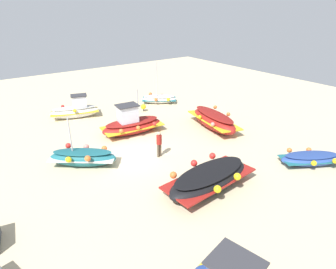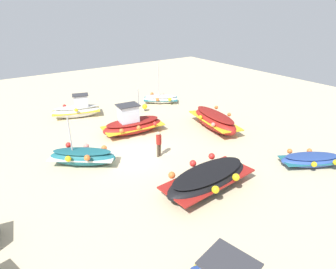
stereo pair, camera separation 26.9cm
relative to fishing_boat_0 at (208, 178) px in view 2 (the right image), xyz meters
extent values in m
plane|color=beige|center=(5.26, 1.37, -0.55)|extent=(52.54, 52.54, 0.00)
ellipsoid|color=black|center=(0.00, 0.00, -0.05)|extent=(2.27, 5.15, 1.04)
cube|color=maroon|center=(0.00, 0.00, 0.00)|extent=(2.31, 4.95, 0.13)
ellipsoid|color=black|center=(0.00, 0.00, 0.36)|extent=(1.98, 4.53, 0.20)
sphere|color=orange|center=(1.02, 1.48, 0.21)|extent=(0.36, 0.36, 0.36)
sphere|color=yellow|center=(-1.16, 0.63, 0.27)|extent=(0.36, 0.36, 0.36)
sphere|color=red|center=(1.11, 0.07, 0.36)|extent=(0.36, 0.36, 0.36)
sphere|color=yellow|center=(-1.07, -0.77, 0.35)|extent=(0.36, 0.36, 0.36)
sphere|color=red|center=(1.19, -1.34, 0.29)|extent=(0.36, 0.36, 0.36)
ellipsoid|color=maroon|center=(8.18, -0.29, -0.09)|extent=(2.23, 4.58, 0.92)
cube|color=gold|center=(8.18, -0.29, -0.04)|extent=(2.28, 4.42, 0.08)
ellipsoid|color=maroon|center=(8.18, -0.29, 0.29)|extent=(1.96, 4.03, 0.16)
cube|color=silver|center=(8.21, 0.01, 0.95)|extent=(1.12, 1.36, 1.16)
cube|color=#333338|center=(8.21, 0.01, 1.56)|extent=(1.29, 1.58, 0.06)
cylinder|color=#B7B7BC|center=(8.13, -0.79, 1.47)|extent=(0.08, 0.08, 2.21)
sphere|color=red|center=(7.05, -1.42, 0.24)|extent=(0.29, 0.29, 0.29)
sphere|color=orange|center=(9.12, -1.01, 0.18)|extent=(0.29, 0.29, 0.29)
sphere|color=orange|center=(7.17, -0.19, 0.20)|extent=(0.29, 0.29, 0.29)
sphere|color=red|center=(9.24, 0.22, 0.25)|extent=(0.29, 0.29, 0.29)
sphere|color=orange|center=(7.30, 1.04, 0.23)|extent=(0.29, 0.29, 0.29)
cube|color=#333338|center=(-5.04, 3.97, 1.49)|extent=(1.62, 1.48, 0.06)
sphere|color=yellow|center=(-4.28, 3.20, 0.27)|extent=(0.33, 0.33, 0.33)
ellipsoid|color=white|center=(12.72, -5.73, -0.21)|extent=(2.88, 3.35, 0.74)
cube|color=#1E6670|center=(12.72, -5.73, -0.18)|extent=(2.82, 3.25, 0.12)
ellipsoid|color=beige|center=(12.72, -5.73, 0.07)|extent=(2.51, 2.93, 0.17)
cylinder|color=#B7B7BC|center=(12.84, -5.56, 1.70)|extent=(0.08, 0.08, 3.15)
sphere|color=orange|center=(13.80, -5.46, 0.09)|extent=(0.32, 0.32, 0.32)
sphere|color=orange|center=(12.28, -5.07, 0.00)|extent=(0.32, 0.32, 0.32)
sphere|color=#EA7F75|center=(13.15, -6.38, -0.03)|extent=(0.32, 0.32, 0.32)
sphere|color=yellow|center=(11.63, -5.99, 0.00)|extent=(0.32, 0.32, 0.32)
ellipsoid|color=white|center=(13.56, 1.96, -0.09)|extent=(2.37, 4.03, 0.95)
cube|color=gold|center=(13.56, 1.96, -0.05)|extent=(2.35, 3.89, 0.11)
ellipsoid|color=beige|center=(13.56, 1.96, 0.29)|extent=(2.06, 3.54, 0.18)
cube|color=silver|center=(13.43, 1.53, 0.81)|extent=(1.09, 1.26, 0.89)
cube|color=#333338|center=(13.43, 1.53, 1.28)|extent=(1.27, 1.46, 0.06)
sphere|color=red|center=(14.54, 2.59, 0.25)|extent=(0.27, 0.27, 0.27)
sphere|color=yellow|center=(12.86, 2.18, 0.29)|extent=(0.27, 0.27, 0.27)
sphere|color=orange|center=(14.00, 0.89, 0.27)|extent=(0.27, 0.27, 0.27)
ellipsoid|color=#2D4C9E|center=(-1.74, -6.29, -0.22)|extent=(2.89, 3.68, 0.71)
cube|color=#1E6670|center=(-1.74, -6.29, -0.19)|extent=(2.84, 3.57, 0.12)
ellipsoid|color=navy|center=(-1.74, -6.29, 0.05)|extent=(2.53, 3.22, 0.16)
sphere|color=orange|center=(-0.62, -5.88, 0.00)|extent=(0.30, 0.30, 0.30)
sphere|color=yellow|center=(-2.25, -5.64, -0.03)|extent=(0.30, 0.30, 0.30)
sphere|color=orange|center=(-1.23, -6.94, -0.04)|extent=(0.30, 0.30, 0.30)
sphere|color=yellow|center=(-2.86, -6.69, 0.04)|extent=(0.30, 0.30, 0.30)
ellipsoid|color=maroon|center=(5.33, -5.52, 0.05)|extent=(5.02, 2.60, 1.32)
cube|color=gold|center=(5.33, -5.52, 0.11)|extent=(4.83, 2.55, 0.23)
ellipsoid|color=maroon|center=(5.33, -5.52, 0.55)|extent=(4.41, 2.22, 0.30)
sphere|color=#EA7F75|center=(4.27, -4.36, 0.41)|extent=(0.29, 0.29, 0.29)
sphere|color=orange|center=(4.75, -6.39, 0.55)|extent=(0.29, 0.29, 0.29)
sphere|color=yellow|center=(5.92, -4.65, 0.36)|extent=(0.29, 0.29, 0.29)
sphere|color=orange|center=(6.40, -6.69, 0.57)|extent=(0.29, 0.29, 0.29)
ellipsoid|color=#1E6670|center=(5.84, 4.24, -0.09)|extent=(3.32, 3.74, 0.95)
cube|color=white|center=(5.84, 4.24, -0.05)|extent=(3.24, 3.64, 0.12)
ellipsoid|color=#1A565F|center=(5.84, 4.24, 0.29)|extent=(2.90, 3.28, 0.18)
cylinder|color=#B7B7BC|center=(6.18, 4.67, 1.36)|extent=(0.08, 0.08, 2.00)
sphere|color=red|center=(7.08, 4.61, 0.29)|extent=(0.33, 0.33, 0.33)
sphere|color=yellow|center=(5.58, 5.12, 0.21)|extent=(0.33, 0.33, 0.33)
sphere|color=#EA7F75|center=(6.42, 3.78, 0.24)|extent=(0.33, 0.33, 0.33)
sphere|color=orange|center=(4.93, 4.28, 0.30)|extent=(0.33, 0.33, 0.33)
sphere|color=orange|center=(5.77, 2.95, 0.15)|extent=(0.33, 0.33, 0.33)
cylinder|color=brown|center=(4.12, 0.26, -0.13)|extent=(0.14, 0.14, 0.84)
cylinder|color=brown|center=(4.13, 0.10, -0.13)|extent=(0.14, 0.14, 0.84)
cylinder|color=maroon|center=(4.12, 0.18, 0.58)|extent=(0.32, 0.32, 0.56)
sphere|color=tan|center=(4.12, 0.18, 0.97)|extent=(0.22, 0.22, 0.22)
cylinder|color=#3F3F42|center=(11.56, -3.29, -0.45)|extent=(0.08, 0.08, 0.20)
sphere|color=yellow|center=(11.56, -3.29, -0.13)|extent=(0.45, 0.45, 0.45)
camera|label=1|loc=(-8.43, 8.71, 7.79)|focal=30.51mm
camera|label=2|loc=(-8.59, 8.49, 7.79)|focal=30.51mm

